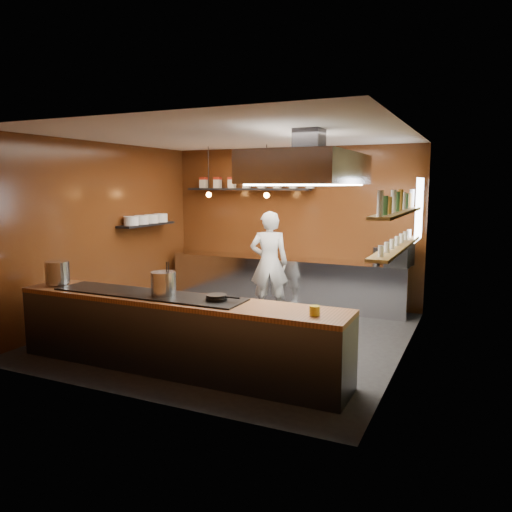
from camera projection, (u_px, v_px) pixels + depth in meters
The scene contains 26 objects.
floor at pixel (234, 335), 7.68m from camera, with size 5.00×5.00×0.00m, color black.
back_wall at pixel (292, 226), 9.71m from camera, with size 5.00×5.00×0.00m, color #40190B.
left_wall at pixel (103, 231), 8.50m from camera, with size 5.00×5.00×0.00m, color #40190B.
right_wall at pixel (406, 247), 6.43m from camera, with size 5.00×5.00×0.00m, color #424326.
ceiling at pixel (233, 136), 7.25m from camera, with size 5.00×5.00×0.00m, color silver.
window_pane at pixel (419, 209), 7.93m from camera, with size 1.00×1.00×0.00m, color white.
prep_counter at pixel (286, 281), 9.57m from camera, with size 4.60×0.65×0.90m, color silver.
pass_counter at pixel (175, 333), 6.17m from camera, with size 4.40×0.72×0.94m.
tin_shelf at pixel (247, 189), 9.86m from camera, with size 2.60×0.26×0.04m, color black.
plate_shelf at pixel (147, 225), 9.32m from camera, with size 0.30×1.40×0.04m, color black.
bottle_shelf_upper at pixel (398, 213), 6.71m from camera, with size 0.26×2.80×0.04m, color brown.
bottle_shelf_lower at pixel (397, 247), 6.78m from camera, with size 0.26×2.80×0.04m, color brown.
extractor_hood at pixel (309, 168), 6.43m from camera, with size 1.20×2.00×0.72m.
pendant_left at pixel (209, 192), 9.48m from camera, with size 0.10×0.10×0.95m.
pendant_right at pixel (267, 192), 8.98m from camera, with size 0.10×0.10×0.95m.
storage_tins at pixel (254, 183), 9.78m from camera, with size 2.43×0.13×0.22m.
plate_stacks at pixel (147, 219), 9.31m from camera, with size 0.26×1.16×0.16m.
bottles at pixel (399, 202), 6.69m from camera, with size 0.06×2.66×0.24m.
wine_glasses at pixel (397, 241), 6.77m from camera, with size 0.07×2.37×0.13m.
stockpot_large at pixel (58, 273), 6.84m from camera, with size 0.32×0.32×0.31m, color #B2B5B9.
stockpot_small at pixel (163, 283), 6.16m from camera, with size 0.31×0.31×0.29m, color silver.
utensil_crock at pixel (168, 287), 6.17m from camera, with size 0.15×0.15×0.19m, color silver.
frying_pan at pixel (217, 297), 5.89m from camera, with size 0.43×0.26×0.07m.
butter_jar at pixel (315, 311), 5.28m from camera, with size 0.11×0.11×0.10m, color yellow.
espresso_machine at pixel (399, 254), 8.62m from camera, with size 0.41×0.39×0.41m, color black.
chef at pixel (269, 263), 8.82m from camera, with size 0.67×0.44×1.84m, color white.
Camera 1 is at (3.40, -6.61, 2.30)m, focal length 35.00 mm.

